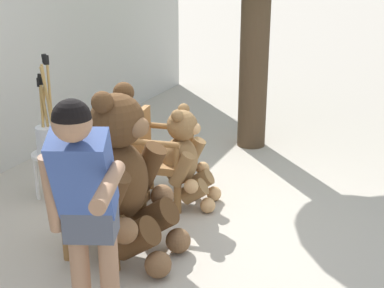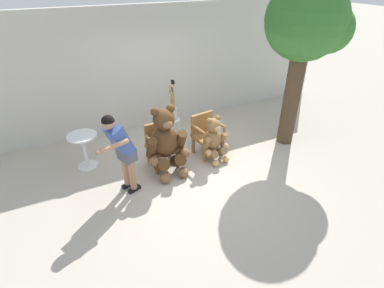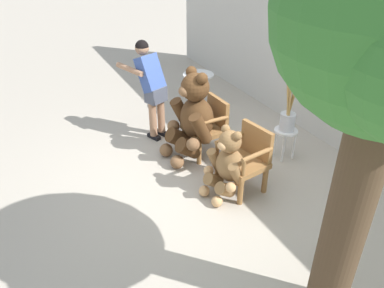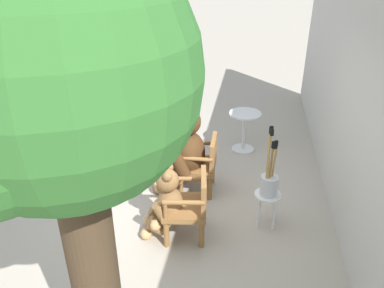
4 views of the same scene
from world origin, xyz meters
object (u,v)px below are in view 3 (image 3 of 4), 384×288
(wooden_chair_right, at_px, (246,158))
(round_side_table, at_px, (198,88))
(teddy_bear_large, at_px, (193,116))
(person_visitor, at_px, (151,83))
(white_stool, at_px, (285,136))
(brush_bucket, at_px, (288,117))
(teddy_bear_small, at_px, (227,164))
(wooden_chair_left, at_px, (208,125))

(wooden_chair_right, xyz_separation_m, round_side_table, (-2.39, 0.56, -0.01))
(round_side_table, bearing_deg, teddy_bear_large, -30.52)
(teddy_bear_large, xyz_separation_m, person_visitor, (-0.89, -0.27, 0.26))
(wooden_chair_right, relative_size, white_stool, 1.87)
(person_visitor, relative_size, round_side_table, 2.15)
(wooden_chair_right, distance_m, teddy_bear_large, 1.06)
(wooden_chair_right, distance_m, person_visitor, 2.02)
(white_stool, distance_m, brush_bucket, 0.32)
(wooden_chair_right, relative_size, teddy_bear_small, 0.91)
(white_stool, bearing_deg, teddy_bear_large, -117.96)
(person_visitor, bearing_deg, teddy_bear_small, 7.05)
(teddy_bear_large, height_order, white_stool, teddy_bear_large)
(person_visitor, relative_size, white_stool, 3.36)
(teddy_bear_small, height_order, round_side_table, teddy_bear_small)
(brush_bucket, bearing_deg, teddy_bear_large, -118.07)
(wooden_chair_left, relative_size, round_side_table, 1.19)
(teddy_bear_large, relative_size, white_stool, 2.93)
(wooden_chair_right, bearing_deg, brush_bucket, 111.32)
(wooden_chair_left, xyz_separation_m, person_visitor, (-0.88, -0.53, 0.46))
(brush_bucket, distance_m, round_side_table, 2.07)
(brush_bucket, bearing_deg, teddy_bear_small, -72.68)
(wooden_chair_left, relative_size, white_stool, 1.87)
(wooden_chair_right, relative_size, brush_bucket, 0.91)
(wooden_chair_left, relative_size, teddy_bear_small, 0.91)
(teddy_bear_small, bearing_deg, white_stool, 107.33)
(teddy_bear_large, relative_size, teddy_bear_small, 1.42)
(person_visitor, bearing_deg, wooden_chair_left, 30.92)
(wooden_chair_right, distance_m, white_stool, 1.02)
(person_visitor, xyz_separation_m, round_side_table, (-0.50, 1.09, -0.47))
(teddy_bear_small, height_order, white_stool, teddy_bear_small)
(wooden_chair_right, xyz_separation_m, teddy_bear_large, (-1.01, -0.25, 0.20))
(round_side_table, bearing_deg, teddy_bear_small, -19.53)
(wooden_chair_right, bearing_deg, round_side_table, 166.76)
(round_side_table, bearing_deg, wooden_chair_right, -13.24)
(wooden_chair_right, xyz_separation_m, teddy_bear_small, (0.02, -0.29, 0.00))
(wooden_chair_right, relative_size, teddy_bear_large, 0.64)
(wooden_chair_right, bearing_deg, teddy_bear_small, -86.65)
(wooden_chair_left, xyz_separation_m, white_stool, (0.64, 0.95, -0.11))
(wooden_chair_left, distance_m, wooden_chair_right, 1.01)
(wooden_chair_left, distance_m, white_stool, 1.15)
(teddy_bear_large, distance_m, teddy_bear_small, 1.04)
(person_visitor, bearing_deg, wooden_chair_right, 15.58)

